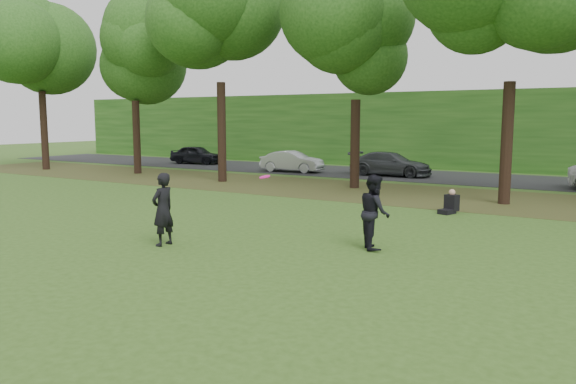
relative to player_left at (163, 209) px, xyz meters
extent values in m
plane|color=#304D18|center=(2.09, -0.28, -0.94)|extent=(120.00, 120.00, 0.00)
cube|color=#4A331A|center=(2.09, 12.72, -0.93)|extent=(60.00, 7.00, 0.01)
cube|color=black|center=(2.09, 20.72, -0.93)|extent=(70.00, 7.00, 0.02)
cube|color=#1C4614|center=(2.09, 26.72, 1.56)|extent=(70.00, 3.00, 5.00)
imported|color=black|center=(0.00, 0.00, 0.00)|extent=(0.46, 0.69, 1.88)
imported|color=black|center=(4.76, 2.49, 0.00)|extent=(1.10, 1.15, 1.87)
imported|color=black|center=(-16.53, 20.54, -0.26)|extent=(4.04, 2.07, 1.31)
imported|color=#A7A8AF|center=(-7.50, 18.84, -0.28)|extent=(3.98, 1.70, 1.28)
imported|color=#393C40|center=(-1.52, 19.78, -0.25)|extent=(4.67, 1.96, 1.35)
cylinder|color=#F91598|center=(2.37, 1.14, 0.87)|extent=(0.29, 0.30, 0.10)
cube|color=black|center=(4.86, 8.63, -0.86)|extent=(0.55, 0.65, 0.16)
cube|color=black|center=(4.94, 8.90, -0.58)|extent=(0.50, 0.45, 0.56)
sphere|color=tan|center=(4.94, 8.90, -0.22)|extent=(0.22, 0.22, 0.22)
cylinder|color=black|center=(-21.91, 12.12, 1.54)|extent=(0.44, 0.44, 4.96)
sphere|color=#1C4614|center=(-21.91, 12.12, 7.32)|extent=(7.00, 7.00, 7.00)
cylinder|color=black|center=(-14.91, 13.32, 1.20)|extent=(0.44, 0.44, 4.28)
sphere|color=#1C4614|center=(-14.91, 13.32, 6.20)|extent=(6.00, 6.00, 6.00)
cylinder|color=black|center=(-7.91, 12.52, 1.60)|extent=(0.44, 0.44, 5.08)
sphere|color=#1C4614|center=(-7.91, 12.52, 7.53)|extent=(7.20, 7.20, 7.20)
cylinder|color=black|center=(-0.91, 13.62, 1.12)|extent=(0.44, 0.44, 4.12)
sphere|color=#1C4614|center=(-0.91, 13.62, 5.92)|extent=(5.80, 5.80, 5.80)
cylinder|color=black|center=(6.09, 12.02, 1.37)|extent=(0.44, 0.44, 4.62)
camera|label=1|loc=(10.12, -10.40, 2.30)|focal=35.00mm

